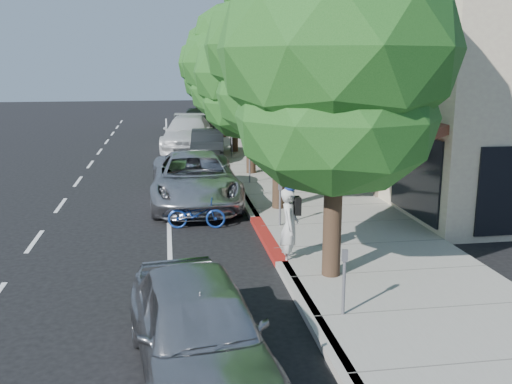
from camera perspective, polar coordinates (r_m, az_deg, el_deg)
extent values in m
plane|color=black|center=(14.48, 1.80, -6.18)|extent=(120.00, 120.00, 0.00)
cube|color=gray|center=(22.48, 3.78, 0.90)|extent=(4.60, 56.00, 0.15)
cube|color=#9E998E|center=(22.10, -2.05, 0.71)|extent=(0.30, 56.00, 0.15)
cube|color=maroon|center=(15.39, 1.11, -4.72)|extent=(0.32, 4.00, 0.15)
cube|color=beige|center=(33.74, 12.44, 10.49)|extent=(10.00, 36.00, 7.00)
cylinder|color=black|center=(12.41, 7.65, -2.75)|extent=(0.40, 0.40, 2.82)
ellipsoid|color=#174715|center=(12.01, 7.97, 7.47)|extent=(4.26, 4.26, 3.41)
ellipsoid|color=#174715|center=(11.97, 8.17, 14.00)|extent=(5.02, 5.02, 4.01)
cylinder|color=black|center=(18.09, 2.29, 2.50)|extent=(0.40, 0.40, 2.95)
ellipsoid|color=#174715|center=(17.81, 2.35, 9.85)|extent=(4.01, 4.01, 3.21)
ellipsoid|color=#174715|center=(17.80, 2.40, 14.45)|extent=(4.72, 4.72, 3.77)
cylinder|color=black|center=(23.96, -0.50, 4.46)|extent=(0.40, 0.40, 2.44)
ellipsoid|color=#174715|center=(23.76, -0.51, 9.05)|extent=(4.11, 4.11, 3.29)
ellipsoid|color=#174715|center=(23.71, -0.52, 11.91)|extent=(4.84, 4.84, 3.87)
ellipsoid|color=#174715|center=(23.72, -0.52, 14.95)|extent=(3.63, 3.63, 2.90)
cylinder|color=black|center=(29.85, -2.20, 6.32)|extent=(0.40, 0.40, 2.65)
ellipsoid|color=#174715|center=(29.68, -2.24, 10.32)|extent=(4.63, 4.63, 3.70)
ellipsoid|color=#174715|center=(29.65, -2.26, 12.81)|extent=(5.45, 5.45, 4.36)
ellipsoid|color=#174715|center=(29.68, -2.28, 15.45)|extent=(4.09, 4.09, 3.27)
cylinder|color=black|center=(35.77, -3.35, 7.54)|extent=(0.40, 0.40, 2.83)
ellipsoid|color=#174715|center=(35.64, -3.39, 11.09)|extent=(3.73, 3.73, 2.98)
ellipsoid|color=#174715|center=(35.62, -3.42, 13.30)|extent=(4.38, 4.38, 3.51)
ellipsoid|color=#174715|center=(35.66, -3.46, 15.63)|extent=(3.29, 3.29, 2.63)
cylinder|color=black|center=(41.73, -4.17, 8.15)|extent=(0.40, 0.40, 2.63)
ellipsoid|color=#174715|center=(41.62, -4.21, 10.99)|extent=(4.45, 4.45, 3.56)
ellipsoid|color=#174715|center=(41.59, -4.24, 12.76)|extent=(5.24, 5.24, 4.19)
ellipsoid|color=#174715|center=(41.61, -4.27, 14.62)|extent=(3.93, 3.93, 3.14)
imported|color=silver|center=(13.52, 3.39, -3.47)|extent=(0.59, 0.76, 1.86)
imported|color=#163B9A|center=(16.61, -5.97, -2.16)|extent=(1.73, 0.79, 0.88)
imported|color=#B2B2B7|center=(19.36, -6.17, 1.28)|extent=(2.87, 6.20, 1.72)
imported|color=black|center=(28.28, -4.85, 4.73)|extent=(1.98, 4.63, 1.48)
imported|color=silver|center=(31.59, -6.79, 5.85)|extent=(3.36, 6.56, 1.82)
imported|color=black|center=(38.63, -5.85, 7.14)|extent=(2.74, 5.57, 1.83)
imported|color=#9D9DA2|center=(8.87, -5.78, -13.46)|extent=(2.46, 4.89, 1.60)
imported|color=black|center=(24.91, 5.70, 4.02)|extent=(0.94, 0.93, 1.54)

